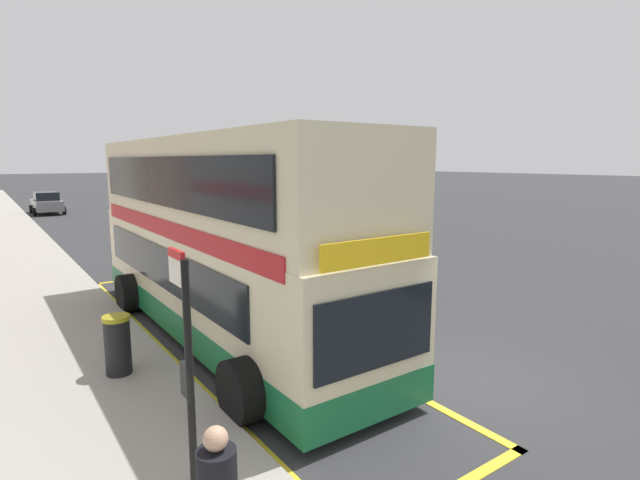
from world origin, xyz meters
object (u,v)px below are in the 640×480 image
parked_car_white_across (201,218)px  litter_bin (118,345)px  bus_stop_sign (186,354)px  double_decker_bus (220,245)px  parked_car_grey_ahead (47,203)px

parked_car_white_across → litter_bin: bearing=64.0°
parked_car_white_across → litter_bin: parked_car_white_across is taller
bus_stop_sign → litter_bin: 3.87m
double_decker_bus → litter_bin: size_ratio=9.81×
bus_stop_sign → litter_bin: bearing=89.3°
parked_car_white_across → bus_stop_sign: bearing=68.2°
bus_stop_sign → parked_car_grey_ahead: bearing=86.1°
bus_stop_sign → parked_car_grey_ahead: size_ratio=0.67×
bus_stop_sign → parked_car_white_across: 21.83m
parked_car_white_across → parked_car_grey_ahead: bearing=-69.9°
bus_stop_sign → double_decker_bus: bearing=62.4°
parked_car_white_across → parked_car_grey_ahead: (-5.71, 15.66, 0.00)m
bus_stop_sign → litter_bin: bus_stop_sign is taller
double_decker_bus → bus_stop_sign: double_decker_bus is taller
double_decker_bus → litter_bin: double_decker_bus is taller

